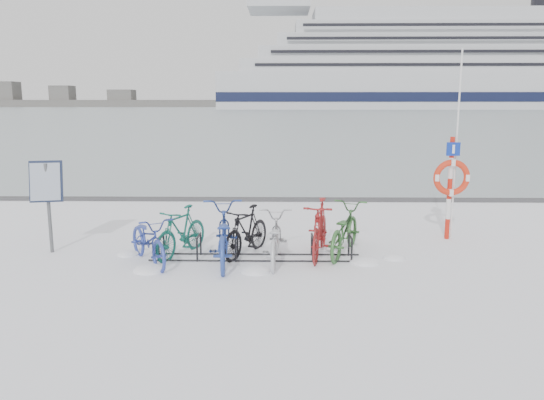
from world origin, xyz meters
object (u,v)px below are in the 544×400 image
(info_board, at_px, (47,187))
(bike_rack, at_px, (255,249))
(lifebuoy_station, at_px, (451,178))
(cruise_ferry, at_px, (425,71))

(info_board, bearing_deg, bike_rack, -16.44)
(bike_rack, distance_m, lifebuoy_station, 4.52)
(bike_rack, xyz_separation_m, lifebuoy_station, (4.11, 1.49, 1.17))
(info_board, distance_m, cruise_ferry, 196.83)
(info_board, distance_m, lifebuoy_station, 8.26)
(lifebuoy_station, height_order, cruise_ferry, cruise_ferry)
(cruise_ferry, bearing_deg, bike_rack, -105.48)
(bike_rack, xyz_separation_m, info_board, (-4.07, 0.33, 1.14))
(bike_rack, height_order, info_board, info_board)
(bike_rack, bearing_deg, lifebuoy_station, 19.94)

